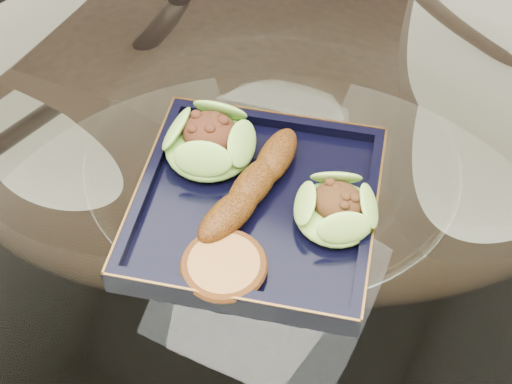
% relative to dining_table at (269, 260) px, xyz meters
% --- Properties ---
extents(dining_table, '(1.13, 1.13, 0.77)m').
position_rel_dining_table_xyz_m(dining_table, '(0.00, 0.00, 0.00)').
color(dining_table, white).
rests_on(dining_table, ground).
extents(dining_chair, '(0.44, 0.44, 0.94)m').
position_rel_dining_table_xyz_m(dining_chair, '(-0.22, 0.47, -0.07)').
color(dining_chair, black).
rests_on(dining_chair, ground).
extents(navy_plate, '(0.32, 0.32, 0.02)m').
position_rel_dining_table_xyz_m(navy_plate, '(0.00, -0.05, 0.17)').
color(navy_plate, black).
rests_on(navy_plate, dining_table).
extents(lettuce_wrap_left, '(0.13, 0.13, 0.04)m').
position_rel_dining_table_xyz_m(lettuce_wrap_left, '(-0.08, -0.00, 0.20)').
color(lettuce_wrap_left, '#6FB033').
rests_on(lettuce_wrap_left, navy_plate).
extents(lettuce_wrap_right, '(0.10, 0.10, 0.03)m').
position_rel_dining_table_xyz_m(lettuce_wrap_right, '(0.09, -0.03, 0.20)').
color(lettuce_wrap_right, '#62A630').
rests_on(lettuce_wrap_right, navy_plate).
extents(roasted_plantain, '(0.06, 0.19, 0.03)m').
position_rel_dining_table_xyz_m(roasted_plantain, '(-0.01, -0.04, 0.20)').
color(roasted_plantain, '#67330A').
rests_on(roasted_plantain, navy_plate).
extents(crumb_patty, '(0.09, 0.09, 0.02)m').
position_rel_dining_table_xyz_m(crumb_patty, '(0.01, -0.14, 0.19)').
color(crumb_patty, '#B47D3C').
rests_on(crumb_patty, navy_plate).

